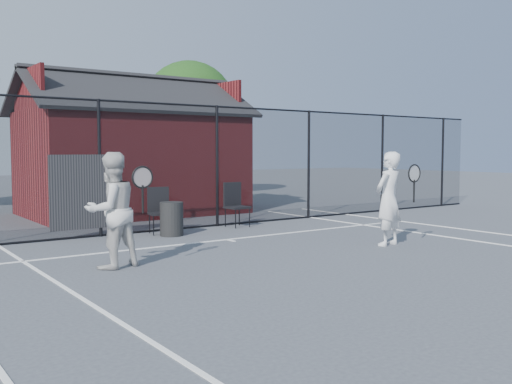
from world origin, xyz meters
TOP-DOWN VIEW (x-y plane):
  - ground at (0.00, 0.00)m, footprint 80.00×80.00m
  - court_lines at (0.00, -1.32)m, footprint 11.02×18.00m
  - fence at (-0.30, 5.00)m, footprint 22.04×3.00m
  - clubhouse at (0.50, 9.00)m, footprint 6.50×4.36m
  - tree_right at (5.50, 14.50)m, footprint 3.97×3.97m
  - player_front at (2.22, 0.54)m, footprint 0.87×0.67m
  - player_back at (-3.07, 1.63)m, footprint 1.07×0.88m
  - chair_left at (-0.76, 4.60)m, footprint 0.60×0.61m
  - chair_right at (1.34, 4.60)m, footprint 0.54×0.56m
  - waste_bin at (-0.68, 4.20)m, footprint 0.61×0.61m

SIDE VIEW (x-z plane):
  - ground at x=0.00m, z-range 0.00..0.00m
  - court_lines at x=0.00m, z-range 0.00..0.01m
  - waste_bin at x=-0.68m, z-range 0.00..0.75m
  - chair_left at x=-0.76m, z-range 0.00..1.03m
  - chair_right at x=1.34m, z-range 0.00..1.07m
  - player_back at x=-3.07m, z-range 0.00..1.86m
  - player_front at x=2.22m, z-range 0.00..1.87m
  - fence at x=-0.30m, z-range -0.05..2.95m
  - clubhouse at x=0.50m, z-range -0.49..3.70m
  - tree_right at x=5.50m, z-range 0.86..6.56m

